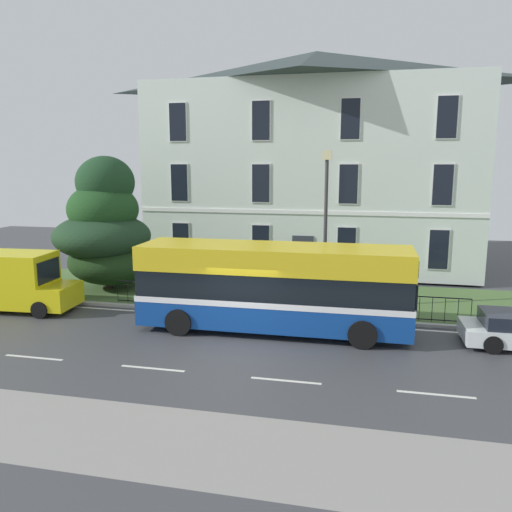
# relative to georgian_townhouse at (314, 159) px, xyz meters

# --- Properties ---
(ground_plane) EXTENTS (60.00, 56.00, 0.18)m
(ground_plane) POSITION_rel_georgian_townhouse_xyz_m (-0.80, -14.44, -6.26)
(ground_plane) COLOR #3F4045
(georgian_townhouse) EXTENTS (18.17, 9.60, 12.19)m
(georgian_townhouse) POSITION_rel_georgian_townhouse_xyz_m (0.00, 0.00, 0.00)
(georgian_townhouse) COLOR silver
(georgian_townhouse) RESTS_ON ground_plane
(iron_verge_railing) EXTENTS (14.28, 0.04, 0.97)m
(iron_verge_railing) POSITION_rel_georgian_townhouse_xyz_m (0.00, -11.23, -5.62)
(iron_verge_railing) COLOR black
(iron_verge_railing) RESTS_ON ground_plane
(evergreen_tree) EXTENTS (4.70, 4.77, 6.23)m
(evergreen_tree) POSITION_rel_georgian_townhouse_xyz_m (-8.74, -9.00, -3.38)
(evergreen_tree) COLOR #423328
(evergreen_tree) RESTS_ON ground_plane
(single_decker_bus) EXTENTS (9.71, 2.74, 3.12)m
(single_decker_bus) POSITION_rel_georgian_townhouse_xyz_m (0.06, -13.19, -4.60)
(single_decker_bus) COLOR navy
(single_decker_bus) RESTS_ON ground_plane
(white_panel_van) EXTENTS (5.10, 2.33, 2.41)m
(white_panel_van) POSITION_rel_georgian_townhouse_xyz_m (-11.07, -12.90, -5.01)
(white_panel_van) COLOR yellow
(white_panel_van) RESTS_ON ground_plane
(street_lamp_post) EXTENTS (0.36, 0.24, 6.38)m
(street_lamp_post) POSITION_rel_georgian_townhouse_xyz_m (1.61, -10.29, -2.45)
(street_lamp_post) COLOR #333338
(street_lamp_post) RESTS_ON ground_plane
(litter_bin) EXTENTS (0.56, 0.56, 1.17)m
(litter_bin) POSITION_rel_georgian_townhouse_xyz_m (-2.62, -10.45, -5.54)
(litter_bin) COLOR #4C4742
(litter_bin) RESTS_ON ground_plane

